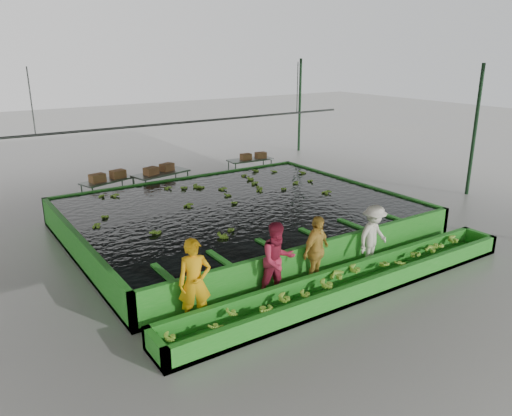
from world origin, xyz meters
TOP-DOWN VIEW (x-y plane):
  - ground at (0.00, 0.00)m, footprint 80.00×80.00m
  - shed_roof at (0.00, 0.00)m, footprint 20.00×22.00m
  - shed_posts at (0.00, 0.00)m, footprint 20.00×22.00m
  - flotation_tank at (0.00, 1.50)m, footprint 10.00×8.00m
  - tank_water at (0.00, 1.50)m, footprint 9.70×7.70m
  - sorting_trough at (0.00, -3.60)m, footprint 10.00×1.00m
  - cableway_rail at (0.00, 5.00)m, footprint 0.08×0.08m
  - rail_hanger_left at (-5.00, 5.00)m, footprint 0.04×0.04m
  - rail_hanger_right at (5.00, 5.00)m, footprint 0.04×0.04m
  - worker_a at (-3.71, -2.80)m, footprint 0.79×0.65m
  - worker_b at (-1.61, -2.80)m, footprint 0.94×0.77m
  - worker_c at (-0.47, -2.80)m, footprint 1.11×0.74m
  - worker_d at (1.46, -2.80)m, footprint 1.19×0.81m
  - packing_table_left at (-2.47, 6.68)m, footprint 2.10×1.34m
  - packing_table_mid at (-0.53, 6.25)m, footprint 2.32×1.35m
  - packing_table_right at (3.88, 6.81)m, footprint 2.01×0.93m
  - box_stack_left at (-2.45, 6.64)m, footprint 1.41×0.66m
  - box_stack_mid at (-0.60, 6.24)m, footprint 1.35×0.78m
  - box_stack_right at (4.03, 6.76)m, footprint 1.21×0.46m
  - floating_bananas at (0.00, 2.30)m, footprint 9.08×6.19m
  - trough_bananas at (0.00, -3.60)m, footprint 9.31×0.62m

SIDE VIEW (x-z plane):
  - ground at x=0.00m, z-range 0.00..0.00m
  - sorting_trough at x=0.00m, z-range 0.00..0.50m
  - trough_bananas at x=0.00m, z-range 0.34..0.46m
  - packing_table_left at x=-2.47m, z-range 0.00..0.89m
  - packing_table_right at x=3.88m, z-range 0.00..0.89m
  - flotation_tank at x=0.00m, z-range 0.00..0.90m
  - packing_table_mid at x=-0.53m, z-range 0.00..0.99m
  - worker_d at x=1.46m, z-range 0.00..1.69m
  - tank_water at x=0.00m, z-range 0.85..0.85m
  - floating_bananas at x=0.00m, z-range 0.79..0.91m
  - worker_c at x=-0.47m, z-range 0.00..1.76m
  - box_stack_left at x=-2.45m, z-range 0.75..1.04m
  - box_stack_right at x=4.03m, z-range 0.77..1.02m
  - worker_b at x=-1.61m, z-range 0.00..1.82m
  - worker_a at x=-3.71m, z-range 0.00..1.87m
  - box_stack_mid at x=-0.60m, z-range 0.85..1.13m
  - shed_posts at x=0.00m, z-range 0.00..5.00m
  - cableway_rail at x=0.00m, z-range -4.00..10.00m
  - rail_hanger_left at x=-5.00m, z-range 3.00..5.00m
  - rail_hanger_right at x=5.00m, z-range 3.00..5.00m
  - shed_roof at x=0.00m, z-range 4.98..5.02m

